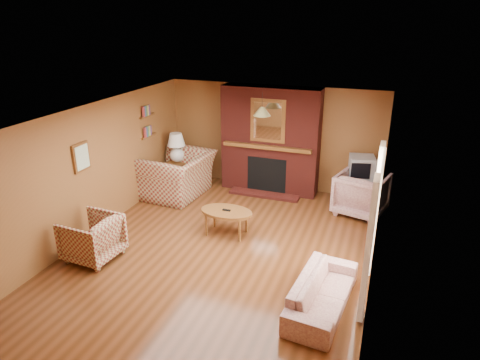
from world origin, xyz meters
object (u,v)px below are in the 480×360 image
at_px(plaid_armchair, 92,238).
at_px(coffee_table, 226,213).
at_px(crt_tv, 362,167).
at_px(table_lamp, 176,146).
at_px(floral_sofa, 322,292).
at_px(floral_armchair, 361,194).
at_px(plaid_loveseat, 178,175).
at_px(fireplace, 270,141).
at_px(side_table, 178,174).
at_px(tv_stand, 359,191).

distance_m(plaid_armchair, coffee_table, 2.37).
bearing_deg(coffee_table, crt_tv, 44.63).
height_order(coffee_table, table_lamp, table_lamp).
relative_size(floral_sofa, coffee_table, 1.71).
xyz_separation_m(floral_armchair, table_lamp, (-4.22, 0.06, 0.56)).
bearing_deg(floral_armchair, plaid_loveseat, 20.54).
xyz_separation_m(fireplace, coffee_table, (-0.14, -2.35, -0.75)).
height_order(fireplace, side_table, fireplace).
bearing_deg(floral_armchair, coffee_table, 52.68).
relative_size(floral_armchair, side_table, 1.56).
height_order(plaid_loveseat, floral_sofa, plaid_loveseat).
bearing_deg(floral_sofa, table_lamp, 55.72).
xyz_separation_m(side_table, table_lamp, (0.00, 0.00, 0.69)).
distance_m(fireplace, floral_armchair, 2.33).
bearing_deg(floral_armchair, table_lamp, 14.02).
bearing_deg(tv_stand, table_lamp, -178.46).
relative_size(side_table, table_lamp, 0.89).
xyz_separation_m(plaid_armchair, side_table, (-0.15, 3.36, -0.07)).
bearing_deg(floral_sofa, side_table, 55.72).
xyz_separation_m(tv_stand, crt_tv, (0.00, -0.01, 0.55)).
height_order(plaid_loveseat, side_table, plaid_loveseat).
height_order(fireplace, floral_armchair, fireplace).
bearing_deg(crt_tv, side_table, -175.26).
bearing_deg(plaid_armchair, floral_armchair, 133.00).
relative_size(plaid_armchair, floral_armchair, 0.86).
distance_m(floral_sofa, floral_armchair, 3.32).
distance_m(floral_sofa, crt_tv, 3.77).
distance_m(plaid_loveseat, table_lamp, 0.73).
distance_m(plaid_armchair, floral_armchair, 5.24).
relative_size(fireplace, floral_sofa, 1.43).
bearing_deg(crt_tv, coffee_table, -135.37).
bearing_deg(table_lamp, plaid_loveseat, -61.32).
xyz_separation_m(plaid_armchair, floral_armchair, (4.07, 3.30, 0.06)).
bearing_deg(floral_sofa, floral_armchair, 1.95).
height_order(coffee_table, tv_stand, tv_stand).
relative_size(coffee_table, table_lamp, 1.42).
xyz_separation_m(coffee_table, table_lamp, (-1.96, 1.82, 0.57)).
xyz_separation_m(floral_armchair, tv_stand, (-0.07, 0.41, -0.12)).
height_order(table_lamp, tv_stand, table_lamp).
relative_size(fireplace, plaid_loveseat, 1.62).
relative_size(plaid_armchair, side_table, 1.35).
height_order(fireplace, tv_stand, fireplace).
bearing_deg(floral_armchair, side_table, 14.02).
bearing_deg(plaid_loveseat, coffee_table, 55.56).
height_order(side_table, table_lamp, table_lamp).
xyz_separation_m(plaid_armchair, floral_sofa, (3.85, -0.01, -0.13)).
height_order(floral_sofa, table_lamp, table_lamp).
distance_m(plaid_loveseat, floral_armchair, 3.99).
bearing_deg(side_table, tv_stand, 4.82).
distance_m(plaid_armchair, table_lamp, 3.42).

